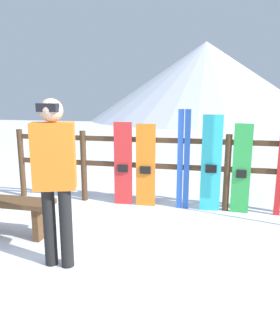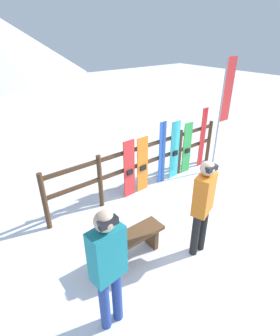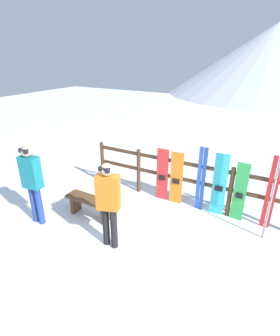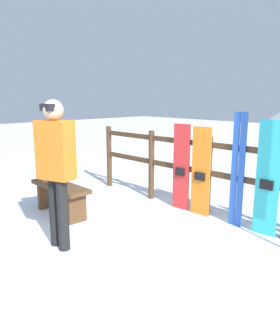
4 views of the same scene
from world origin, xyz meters
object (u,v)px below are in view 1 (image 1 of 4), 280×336
snowboard_orange (146,166)px  snowboard_cyan (211,164)px  person_orange (55,171)px  ski_pair_blue (183,160)px  snowboard_red (123,164)px  bench (9,209)px  snowboard_green (241,169)px

snowboard_orange → snowboard_cyan: snowboard_cyan is taller
person_orange → ski_pair_blue: person_orange is taller
snowboard_orange → ski_pair_blue: 0.62m
person_orange → snowboard_red: 2.17m
bench → snowboard_green: 3.37m
person_orange → ski_pair_blue: bearing=62.9°
snowboard_red → snowboard_orange: bearing=-0.0°
bench → snowboard_green: snowboard_green is taller
ski_pair_blue → snowboard_green: 0.89m
bench → snowboard_cyan: snowboard_cyan is taller
ski_pair_blue → snowboard_cyan: 0.43m
snowboard_cyan → bench: bearing=-148.3°
snowboard_red → ski_pair_blue: 1.00m
bench → snowboard_red: 1.93m
ski_pair_blue → bench: bearing=-143.3°
person_orange → snowboard_red: bearing=87.2°
person_orange → snowboard_green: bearing=47.2°
snowboard_red → snowboard_cyan: 1.42m
person_orange → ski_pair_blue: 2.42m
bench → snowboard_green: bearing=27.6°
snowboard_orange → snowboard_green: size_ratio=0.98×
person_orange → snowboard_cyan: 2.64m
snowboard_red → person_orange: bearing=-92.8°
snowboard_red → ski_pair_blue: size_ratio=0.87×
bench → snowboard_orange: size_ratio=0.87×
snowboard_orange → snowboard_green: (1.49, 0.00, 0.02)m
bench → person_orange: (0.99, -0.59, 0.69)m
bench → snowboard_green: (2.97, 1.55, 0.34)m
snowboard_cyan → snowboard_green: (0.45, -0.00, -0.06)m
bench → snowboard_orange: (1.47, 1.55, 0.33)m
bench → person_orange: size_ratio=0.67×
bench → person_orange: 1.34m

